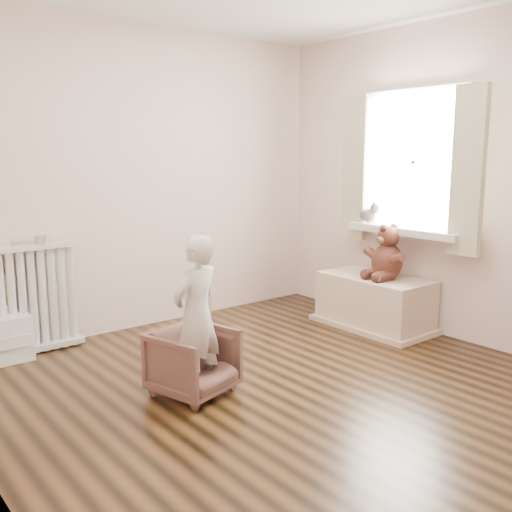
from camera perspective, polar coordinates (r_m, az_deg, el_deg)
floor at (r=3.89m, az=2.47°, el=-12.86°), size 3.60×3.60×0.01m
back_wall at (r=5.08m, az=-10.98°, el=7.51°), size 3.60×0.02×2.60m
right_wall at (r=4.96m, az=18.60°, el=7.10°), size 0.02×3.60×2.60m
window at (r=5.09m, az=15.59°, el=9.01°), size 0.03×0.90×1.10m
window_sill at (r=5.06m, az=14.67°, el=2.46°), size 0.22×1.10×0.06m
curtain_left at (r=4.69m, az=20.44°, el=7.94°), size 0.06×0.26×1.30m
curtain_right at (r=5.37m, az=9.88°, el=8.64°), size 0.06×0.26×1.30m
radiator at (r=4.69m, az=-21.83°, el=-4.53°), size 0.80×0.15×0.84m
tin_a at (r=4.64m, az=-20.59°, el=1.54°), size 0.11×0.11×0.06m
toy_vanity at (r=4.64m, az=-24.23°, el=-6.34°), size 0.40×0.28×0.63m
armchair at (r=3.72m, az=-6.28°, el=-10.49°), size 0.57×0.58×0.43m
child at (r=3.58m, az=-5.95°, el=-5.98°), size 0.42×0.34×1.02m
toy_bench at (r=5.18m, az=11.76°, el=-4.80°), size 0.51×0.97×0.46m
teddy_bear at (r=5.03m, az=13.02°, el=0.17°), size 0.41×0.34×0.47m
plush_cat at (r=5.29m, az=11.20°, el=4.34°), size 0.17×0.24×0.19m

